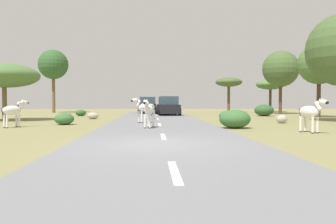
{
  "coord_description": "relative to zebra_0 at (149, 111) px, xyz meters",
  "views": [
    {
      "loc": [
        -0.09,
        -10.0,
        1.37
      ],
      "look_at": [
        0.93,
        10.4,
        0.67
      ],
      "focal_mm": 34.94,
      "sensor_mm": 36.0,
      "label": 1
    }
  ],
  "objects": [
    {
      "name": "bush_4",
      "position": [
        4.29,
        0.19,
        -0.42
      ],
      "size": [
        1.55,
        1.4,
        0.93
      ],
      "primitive_type": "ellipsoid",
      "color": "#386633",
      "rests_on": "ground_plane"
    },
    {
      "name": "zebra_1",
      "position": [
        -0.34,
        3.82,
        0.07
      ],
      "size": [
        1.39,
        1.17,
        1.52
      ],
      "rotation": [
        0.0,
        0.0,
        2.23
      ],
      "color": "silver",
      "rests_on": "road"
    },
    {
      "name": "tree_3",
      "position": [
        9.23,
        22.31,
        2.64
      ],
      "size": [
        3.13,
        3.13,
        4.13
      ],
      "color": "brown",
      "rests_on": "ground_plane"
    },
    {
      "name": "car_0",
      "position": [
        -0.27,
        19.51,
        -0.04
      ],
      "size": [
        2.06,
        4.36,
        1.74
      ],
      "rotation": [
        0.0,
        0.0,
        -0.01
      ],
      "color": "black",
      "rests_on": "road"
    },
    {
      "name": "zebra_0",
      "position": [
        0.0,
        0.0,
        0.0
      ],
      "size": [
        0.62,
        1.46,
        1.4
      ],
      "rotation": [
        0.0,
        0.0,
        2.88
      ],
      "color": "silver",
      "rests_on": "road"
    },
    {
      "name": "bush_2",
      "position": [
        -4.87,
        3.09,
        -0.55
      ],
      "size": [
        1.11,
        1.0,
        0.67
      ],
      "primitive_type": "ellipsoid",
      "color": "#386633",
      "rests_on": "ground_plane"
    },
    {
      "name": "zebra_4",
      "position": [
        -0.0,
        7.45,
        0.02
      ],
      "size": [
        0.99,
        1.38,
        1.44
      ],
      "rotation": [
        0.0,
        0.0,
        2.59
      ],
      "color": "silver",
      "rests_on": "road"
    },
    {
      "name": "zebra_3",
      "position": [
        -6.94,
        1.19,
        -0.02
      ],
      "size": [
        1.08,
        1.34,
        1.45
      ],
      "rotation": [
        0.0,
        0.0,
        5.65
      ],
      "color": "silver",
      "rests_on": "ground_plane"
    },
    {
      "name": "ground_plane",
      "position": [
        0.24,
        -5.88,
        -0.89
      ],
      "size": [
        90.0,
        90.0,
        0.0
      ],
      "primitive_type": "plane",
      "color": "olive"
    },
    {
      "name": "zebra_2",
      "position": [
        6.9,
        -2.33,
        0.0
      ],
      "size": [
        0.77,
        1.52,
        1.49
      ],
      "rotation": [
        0.0,
        0.0,
        3.47
      ],
      "color": "silver",
      "rests_on": "ground_plane"
    },
    {
      "name": "bush_0",
      "position": [
        10.28,
        13.11,
        -0.37
      ],
      "size": [
        1.73,
        1.56,
        1.04
      ],
      "primitive_type": "ellipsoid",
      "color": "#2D5628",
      "rests_on": "ground_plane"
    },
    {
      "name": "rock_1",
      "position": [
        -7.56,
        14.74,
        -0.74
      ],
      "size": [
        0.48,
        0.42,
        0.28
      ],
      "primitive_type": "ellipsoid",
      "color": "gray",
      "rests_on": "ground_plane"
    },
    {
      "name": "lane_markings",
      "position": [
        0.57,
        -6.88,
        -0.83
      ],
      "size": [
        0.16,
        56.0,
        0.01
      ],
      "color": "silver",
      "rests_on": "road"
    },
    {
      "name": "bush_1",
      "position": [
        -6.27,
        13.98,
        -0.6
      ],
      "size": [
        0.96,
        0.86,
        0.57
      ],
      "primitive_type": "ellipsoid",
      "color": "#2D5628",
      "rests_on": "ground_plane"
    },
    {
      "name": "tree_6",
      "position": [
        14.54,
        23.15,
        2.42
      ],
      "size": [
        3.44,
        3.44,
        3.94
      ],
      "color": "#4C3823",
      "rests_on": "ground_plane"
    },
    {
      "name": "bush_3",
      "position": [
        5.18,
        5.41,
        -0.52
      ],
      "size": [
        1.21,
        1.09,
        0.73
      ],
      "primitive_type": "ellipsoid",
      "color": "#386633",
      "rests_on": "ground_plane"
    },
    {
      "name": "tree_4",
      "position": [
        13.53,
        17.5,
        3.78
      ],
      "size": [
        3.74,
        3.74,
        6.56
      ],
      "color": "#4C3823",
      "rests_on": "ground_plane"
    },
    {
      "name": "tree_5",
      "position": [
        -11.14,
        22.34,
        4.61
      ],
      "size": [
        3.37,
        3.37,
        7.23
      ],
      "color": "brown",
      "rests_on": "ground_plane"
    },
    {
      "name": "rock_2",
      "position": [
        8.08,
        3.64,
        -0.63
      ],
      "size": [
        0.67,
        0.54,
        0.52
      ],
      "primitive_type": "ellipsoid",
      "color": "#A89E8C",
      "rests_on": "ground_plane"
    },
    {
      "name": "rock_0",
      "position": [
        -4.28,
        8.9,
        -0.64
      ],
      "size": [
        0.83,
        0.59,
        0.49
      ],
      "primitive_type": "ellipsoid",
      "color": "#A89E8C",
      "rests_on": "ground_plane"
    },
    {
      "name": "tree_0",
      "position": [
        13.85,
        10.3,
        3.52
      ],
      "size": [
        3.4,
        3.4,
        6.12
      ],
      "color": "#4C3823",
      "rests_on": "ground_plane"
    },
    {
      "name": "tree_2",
      "position": [
        -10.0,
        7.17,
        2.21
      ],
      "size": [
        4.71,
        4.71,
        3.93
      ],
      "color": "brown",
      "rests_on": "ground_plane"
    },
    {
      "name": "car_1",
      "position": [
        1.68,
        14.63,
        -0.04
      ],
      "size": [
        2.23,
        4.44,
        1.74
      ],
      "rotation": [
        0.0,
        0.0,
        0.06
      ],
      "color": "black",
      "rests_on": "road"
    },
    {
      "name": "road",
      "position": [
        0.57,
        -5.88,
        -0.86
      ],
      "size": [
        6.0,
        64.0,
        0.05
      ],
      "primitive_type": "cube",
      "color": "slate",
      "rests_on": "ground_plane"
    }
  ]
}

